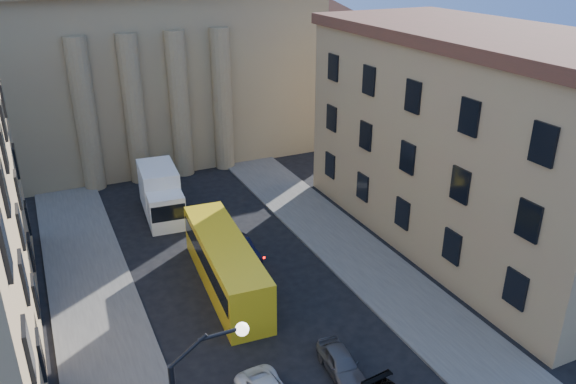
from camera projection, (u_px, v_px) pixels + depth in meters
name	position (u px, v px, depth m)	size (l,w,h in m)	color
sidewalk_left	(114.00, 373.00, 27.81)	(5.00, 60.00, 0.15)	#53504C
sidewalk_right	(398.00, 291.00, 34.41)	(5.00, 60.00, 0.15)	#53504C
church	(124.00, 27.00, 57.43)	(68.02, 28.76, 36.60)	#8A7355
building_right	(475.00, 140.00, 38.07)	(11.60, 26.60, 14.70)	#9D885C
car_right_far	(341.00, 363.00, 27.68)	(1.46, 3.62, 1.23)	#4A4A4F
car_right_distant	(241.00, 248.00, 38.08)	(1.38, 3.96, 1.30)	black
city_bus	(225.00, 262.00, 34.35)	(3.36, 11.50, 3.20)	yellow
box_truck	(161.00, 194.00, 43.66)	(3.18, 6.95, 3.71)	white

